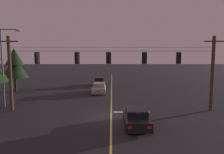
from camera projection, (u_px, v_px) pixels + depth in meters
The scene contains 14 objects.
ground_plane at pixel (112, 117), 18.48m from camera, with size 180.00×180.00×0.00m, color black.
lane_centre_stripe at pixel (112, 97), 26.61m from camera, with size 0.14×60.00×0.01m, color #D1C64C.
stop_bar_paint at pixel (132, 112), 20.04m from camera, with size 3.40×0.36×0.01m, color silver.
signal_span_assembly at pixel (112, 72), 20.23m from camera, with size 21.04×0.32×7.11m.
traffic_light_leftmost at pixel (37, 58), 20.09m from camera, with size 0.48×0.41×1.22m.
traffic_light_left_inner at pixel (77, 58), 20.07m from camera, with size 0.48×0.41×1.22m.
traffic_light_centre at pixel (109, 58), 20.06m from camera, with size 0.48×0.41×1.22m.
traffic_light_right_inner at pixel (145, 58), 20.05m from camera, with size 0.48×0.41×1.22m.
traffic_light_rightmost at pixel (180, 58), 20.04m from camera, with size 0.48×0.41×1.22m.
car_waiting_near_lane at pixel (137, 117), 16.24m from camera, with size 1.80×4.33×1.39m.
car_oncoming_lead at pixel (100, 88), 29.80m from camera, with size 1.80×4.42×1.39m.
car_oncoming_trailing at pixel (100, 82), 36.63m from camera, with size 1.80×4.42×1.39m.
street_lamp_corner at pixel (6, 60), 21.39m from camera, with size 2.11×0.30×7.96m.
tree_verge_near at pixel (15, 65), 30.48m from camera, with size 3.70×3.70×6.23m.
Camera 1 is at (0.07, -17.98, 5.52)m, focal length 34.20 mm.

